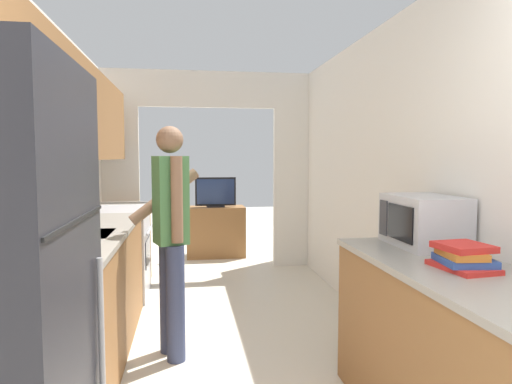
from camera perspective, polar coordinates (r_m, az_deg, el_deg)
wall_left at (r=3.27m, az=-26.12°, el=4.87°), size 0.38×7.38×2.50m
wall_right at (r=3.13m, az=22.06°, el=0.74°), size 0.06×7.38×2.50m
wall_far_with_doorway at (r=5.81m, az=-6.03°, el=4.52°), size 3.00×0.06×2.50m
counter_left at (r=3.59m, az=-20.48°, el=-11.68°), size 0.62×3.69×0.91m
counter_right at (r=2.45m, az=24.94°, el=-19.54°), size 0.62×1.89×0.91m
range_oven at (r=4.93m, az=-17.05°, el=-7.17°), size 0.66×0.77×1.05m
person at (r=3.29m, az=-10.57°, el=-5.27°), size 0.52×0.45×1.65m
microwave at (r=2.87m, az=20.18°, el=-3.42°), size 0.35×0.50×0.30m
book_stack at (r=2.37m, az=24.47°, el=-7.44°), size 0.26×0.32×0.12m
tv_cabinet at (r=6.60m, az=-5.07°, el=-4.94°), size 0.83×0.42×0.72m
television at (r=6.49m, az=-5.08°, el=-0.06°), size 0.57×0.16×0.42m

